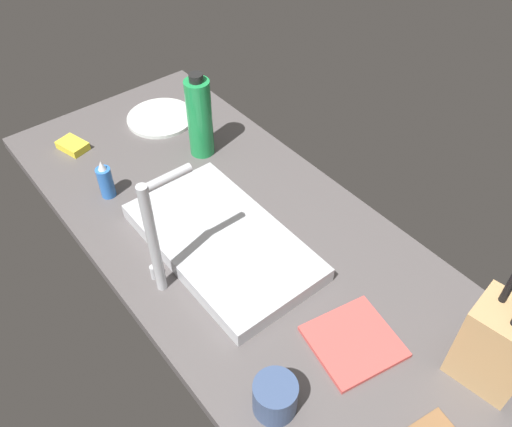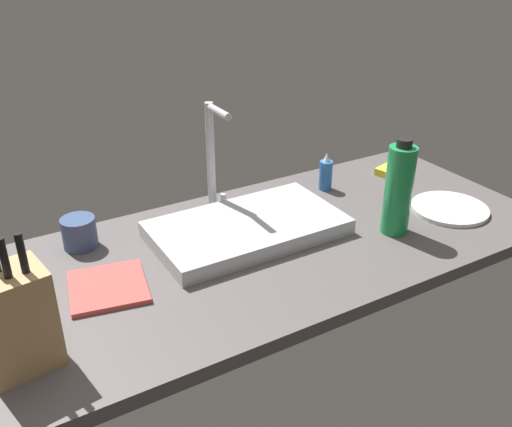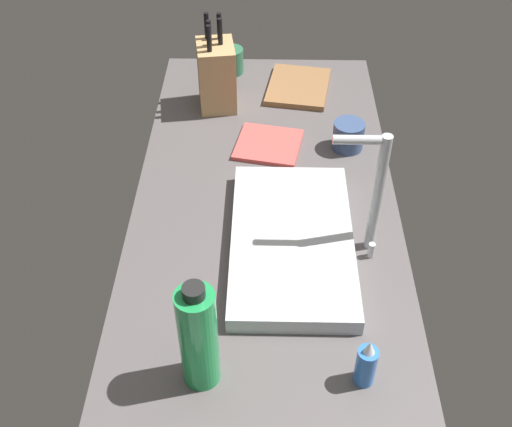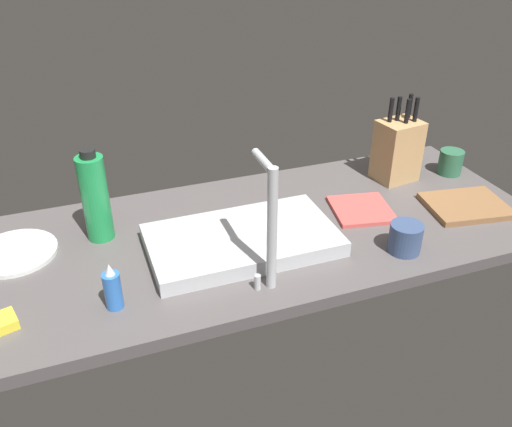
{
  "view_description": "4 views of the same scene",
  "coord_description": "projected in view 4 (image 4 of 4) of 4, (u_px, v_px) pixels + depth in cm",
  "views": [
    {
      "loc": [
        -67.93,
        53.9,
        102.16
      ],
      "look_at": [
        1.36,
        -1.87,
        12.98
      ],
      "focal_mm": 36.43,
      "sensor_mm": 36.0,
      "label": 1
    },
    {
      "loc": [
        -60.29,
        -108.71,
        78.21
      ],
      "look_at": [
        6.56,
        4.9,
        10.08
      ],
      "focal_mm": 39.86,
      "sensor_mm": 36.0,
      "label": 2
    },
    {
      "loc": [
        107.57,
        -0.49,
        109.81
      ],
      "look_at": [
        3.56,
        -2.61,
        13.29
      ],
      "focal_mm": 43.8,
      "sensor_mm": 36.0,
      "label": 3
    },
    {
      "loc": [
        42.7,
        120.63,
        85.07
      ],
      "look_at": [
        -0.84,
        1.91,
        10.38
      ],
      "focal_mm": 37.72,
      "sensor_mm": 36.0,
      "label": 4
    }
  ],
  "objects": [
    {
      "name": "knife_block",
      "position": [
        397.0,
        150.0,
        1.75
      ],
      "size": [
        14.51,
        12.51,
        27.82
      ],
      "rotation": [
        0.0,
        0.0,
        0.15
      ],
      "color": "tan",
      "rests_on": "countertop_slab"
    },
    {
      "name": "water_bottle",
      "position": [
        95.0,
        198.0,
        1.43
      ],
      "size": [
        7.32,
        7.32,
        26.33
      ],
      "color": "#1E8E47",
      "rests_on": "countertop_slab"
    },
    {
      "name": "sink_basin",
      "position": [
        242.0,
        240.0,
        1.44
      ],
      "size": [
        50.14,
        28.33,
        4.25
      ],
      "primitive_type": "cube",
      "color": "#B7BABF",
      "rests_on": "countertop_slab"
    },
    {
      "name": "cutting_board",
      "position": [
        466.0,
        206.0,
        1.63
      ],
      "size": [
        25.96,
        21.98,
        1.8
      ],
      "primitive_type": "cube",
      "rotation": [
        0.0,
        0.0,
        -0.16
      ],
      "color": "brown",
      "rests_on": "countertop_slab"
    },
    {
      "name": "soap_bottle",
      "position": [
        113.0,
        289.0,
        1.21
      ],
      "size": [
        4.06,
        4.06,
        12.03
      ],
      "color": "blue",
      "rests_on": "countertop_slab"
    },
    {
      "name": "countertop_slab",
      "position": [
        251.0,
        237.0,
        1.53
      ],
      "size": [
        169.14,
        67.24,
        3.5
      ],
      "primitive_type": "cube",
      "color": "#514C4C",
      "rests_on": "ground"
    },
    {
      "name": "coffee_mug",
      "position": [
        451.0,
        162.0,
        1.82
      ],
      "size": [
        7.95,
        7.95,
        8.25
      ],
      "primitive_type": "cylinder",
      "color": "#2D6647",
      "rests_on": "countertop_slab"
    },
    {
      "name": "ceramic_cup",
      "position": [
        405.0,
        238.0,
        1.42
      ],
      "size": [
        8.72,
        8.72,
        8.05
      ],
      "primitive_type": "cylinder",
      "color": "#384C75",
      "rests_on": "countertop_slab"
    },
    {
      "name": "dish_towel",
      "position": [
        361.0,
        209.0,
        1.61
      ],
      "size": [
        20.1,
        20.62,
        1.2
      ],
      "primitive_type": "cube",
      "rotation": [
        0.0,
        0.0,
        -0.19
      ],
      "color": "#CC4C47",
      "rests_on": "countertop_slab"
    },
    {
      "name": "faucet",
      "position": [
        270.0,
        220.0,
        1.22
      ],
      "size": [
        5.5,
        12.3,
        31.76
      ],
      "color": "#B7BABF",
      "rests_on": "countertop_slab"
    },
    {
      "name": "dinner_plate",
      "position": [
        15.0,
        253.0,
        1.42
      ],
      "size": [
        21.88,
        21.88,
        1.2
      ],
      "primitive_type": "cylinder",
      "color": "silver",
      "rests_on": "countertop_slab"
    }
  ]
}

